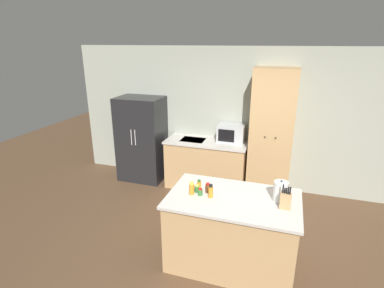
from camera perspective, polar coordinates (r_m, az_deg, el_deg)
The scene contains 15 objects.
ground_plane at distance 4.12m, azimuth 6.99°, elevation -21.69°, with size 14.00×14.00×0.00m, color brown.
wall_back at distance 5.61m, azimuth 12.21°, elevation 4.40°, with size 7.20×0.06×2.60m.
refrigerator at distance 6.03m, azimuth -9.54°, elevation 0.95°, with size 0.88×0.66×1.67m.
back_counter at distance 5.70m, azimuth 2.73°, elevation -3.81°, with size 1.52×0.66×0.92m.
pantry_cabinet at distance 5.34m, azimuth 14.87°, elevation 1.64°, with size 0.71×0.58×2.28m.
kitchen_island at distance 3.87m, azimuth 7.56°, elevation -16.02°, with size 1.55×0.95×0.92m.
microwave at distance 5.51m, azimuth 7.48°, elevation 2.04°, with size 0.48×0.36×0.32m.
knife_block at distance 3.48m, azimuth 17.37°, elevation -10.23°, with size 0.12×0.07×0.29m.
spice_bottle_tall_dark at distance 3.70m, azimuth 0.94°, elevation -8.50°, with size 0.06×0.06×0.09m.
spice_bottle_short_red at distance 3.64m, azimuth -0.06°, elevation -8.47°, with size 0.06×0.06×0.16m.
spice_bottle_amber_oil at distance 3.69m, azimuth 3.01°, elevation -8.36°, with size 0.06×0.06×0.12m.
spice_bottle_green_herb at distance 3.58m, azimuth 3.58°, elevation -8.98°, with size 0.06×0.06×0.17m.
spice_bottle_pale_salt at distance 3.63m, azimuth 1.57°, elevation -9.12°, with size 0.06×0.06×0.09m.
spice_bottle_orange_cap at distance 3.79m, azimuth 1.36°, elevation -7.67°, with size 0.05×0.05×0.11m.
kettle at distance 3.62m, azimuth 16.51°, elevation -8.66°, with size 0.16×0.16×0.26m.
Camera 1 is at (0.51, -3.09, 2.68)m, focal length 28.00 mm.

